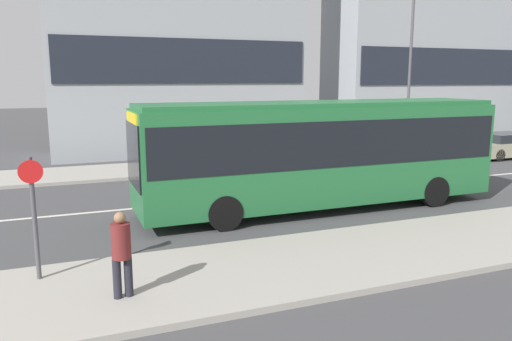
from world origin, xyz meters
TOP-DOWN VIEW (x-y plane):
  - ground_plane at (0.00, 0.00)m, footprint 120.00×120.00m
  - sidewalk_near at (0.00, -6.25)m, footprint 44.00×3.50m
  - sidewalk_far at (0.00, 6.25)m, footprint 44.00×3.50m
  - lane_centerline at (0.00, 0.00)m, footprint 41.80×0.16m
  - apartment_block_right_tower at (17.94, 11.63)m, footprint 14.52×4.33m
  - city_bus at (2.07, -2.07)m, footprint 11.22×2.50m
  - parked_car_0 at (15.84, 3.40)m, footprint 4.30×1.83m
  - pedestrian_near_stop at (-4.43, -6.70)m, footprint 0.35×0.34m
  - bus_stop_sign at (-5.85, -5.25)m, footprint 0.44×0.12m
  - street_lamp at (11.01, 5.20)m, footprint 0.36×0.36m

SIDE VIEW (x-z plane):
  - ground_plane at x=0.00m, z-range 0.00..0.00m
  - lane_centerline at x=0.00m, z-range 0.00..0.01m
  - sidewalk_near at x=0.00m, z-range 0.00..0.13m
  - sidewalk_far at x=0.00m, z-range 0.00..0.13m
  - parked_car_0 at x=15.84m, z-range -0.02..1.23m
  - pedestrian_near_stop at x=-4.43m, z-range 0.23..1.79m
  - bus_stop_sign at x=-5.85m, z-range 0.34..2.74m
  - city_bus at x=2.07m, z-range 0.25..3.54m
  - street_lamp at x=11.01m, z-range 0.92..8.97m
  - apartment_block_right_tower at x=17.94m, z-range -0.01..17.07m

